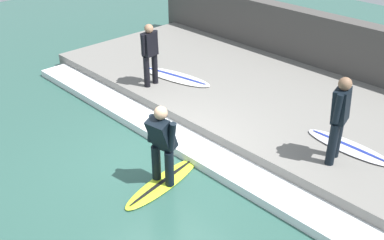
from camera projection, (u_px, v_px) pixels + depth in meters
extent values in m
plane|color=#2D564C|center=(167.00, 164.00, 8.58)|extent=(28.00, 28.00, 0.00)
cube|color=slate|center=(271.00, 102.00, 10.45)|extent=(4.40, 11.60, 0.36)
cube|color=#474442|center=(331.00, 50.00, 11.61)|extent=(0.50, 12.18, 1.70)
cube|color=white|center=(192.00, 147.00, 8.94)|extent=(0.72, 11.02, 0.17)
ellipsoid|color=#BFE02D|center=(163.00, 182.00, 8.02)|extent=(1.93, 0.72, 0.06)
ellipsoid|color=black|center=(163.00, 181.00, 8.01)|extent=(1.73, 0.34, 0.01)
cylinder|color=black|center=(156.00, 163.00, 7.92)|extent=(0.16, 0.16, 0.67)
cylinder|color=black|center=(169.00, 169.00, 7.76)|extent=(0.16, 0.16, 0.67)
cube|color=black|center=(162.00, 134.00, 7.53)|extent=(0.48, 0.45, 0.65)
sphere|color=tan|center=(161.00, 113.00, 7.34)|extent=(0.23, 0.23, 0.23)
cylinder|color=black|center=(151.00, 128.00, 7.64)|extent=(0.11, 0.20, 0.55)
cylinder|color=black|center=(172.00, 137.00, 7.40)|extent=(0.11, 0.20, 0.55)
cylinder|color=black|center=(155.00, 68.00, 10.78)|extent=(0.14, 0.14, 0.76)
cylinder|color=black|center=(147.00, 72.00, 10.60)|extent=(0.14, 0.14, 0.76)
cube|color=black|center=(150.00, 44.00, 10.37)|extent=(0.38, 0.26, 0.55)
sphere|color=#A87A5B|center=(149.00, 29.00, 10.19)|extent=(0.21, 0.21, 0.21)
cylinder|color=black|center=(156.00, 40.00, 10.49)|extent=(0.10, 0.11, 0.48)
cylinder|color=black|center=(143.00, 45.00, 10.22)|extent=(0.10, 0.11, 0.48)
ellipsoid|color=white|center=(176.00, 77.00, 11.21)|extent=(0.92, 2.06, 0.06)
ellipsoid|color=navy|center=(176.00, 76.00, 11.19)|extent=(0.44, 1.81, 0.01)
cylinder|color=black|center=(337.00, 137.00, 7.97)|extent=(0.16, 0.16, 0.80)
cylinder|color=black|center=(332.00, 144.00, 7.75)|extent=(0.16, 0.16, 0.80)
cube|color=black|center=(341.00, 105.00, 7.53)|extent=(0.44, 0.35, 0.60)
sphere|color=#846047|center=(345.00, 84.00, 7.33)|extent=(0.23, 0.23, 0.23)
cylinder|color=black|center=(345.00, 99.00, 7.67)|extent=(0.11, 0.13, 0.52)
cylinder|color=black|center=(338.00, 109.00, 7.35)|extent=(0.11, 0.13, 0.52)
ellipsoid|color=silver|center=(349.00, 147.00, 8.37)|extent=(0.50, 1.72, 0.06)
ellipsoid|color=navy|center=(349.00, 145.00, 8.36)|extent=(0.10, 1.58, 0.01)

